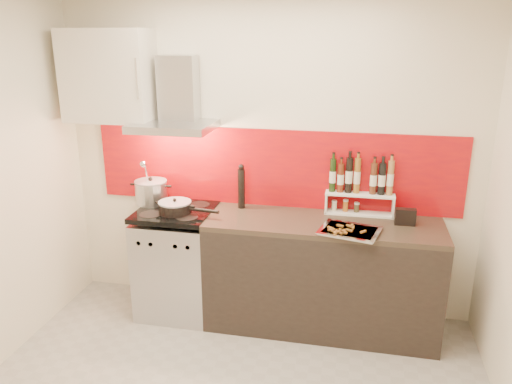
% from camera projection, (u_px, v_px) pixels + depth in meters
% --- Properties ---
extents(back_wall, '(3.40, 0.02, 2.60)m').
position_uv_depth(back_wall, '(267.00, 158.00, 4.06)').
color(back_wall, silver).
rests_on(back_wall, ground).
extents(backsplash, '(3.00, 0.02, 0.64)m').
position_uv_depth(backsplash, '(273.00, 168.00, 4.07)').
color(backsplash, maroon).
rests_on(backsplash, back_wall).
extents(range_stove, '(0.60, 0.60, 0.91)m').
position_uv_depth(range_stove, '(178.00, 262.00, 4.18)').
color(range_stove, '#B7B7BA').
rests_on(range_stove, ground).
extents(counter, '(1.80, 0.60, 0.90)m').
position_uv_depth(counter, '(322.00, 275.00, 3.94)').
color(counter, black).
rests_on(counter, ground).
extents(range_hood, '(0.62, 0.50, 0.61)m').
position_uv_depth(range_hood, '(176.00, 104.00, 3.92)').
color(range_hood, '#B7B7BA').
rests_on(range_hood, back_wall).
extents(upper_cabinet, '(0.70, 0.35, 0.72)m').
position_uv_depth(upper_cabinet, '(109.00, 76.00, 3.95)').
color(upper_cabinet, beige).
rests_on(upper_cabinet, back_wall).
extents(stock_pot, '(0.27, 0.27, 0.23)m').
position_uv_depth(stock_pot, '(151.00, 192.00, 4.16)').
color(stock_pot, '#B7B7BA').
rests_on(stock_pot, range_stove).
extents(saute_pan, '(0.51, 0.26, 0.12)m').
position_uv_depth(saute_pan, '(176.00, 207.00, 3.95)').
color(saute_pan, black).
rests_on(saute_pan, range_stove).
extents(utensil_jar, '(0.08, 0.12, 0.39)m').
position_uv_depth(utensil_jar, '(147.00, 191.00, 4.14)').
color(utensil_jar, silver).
rests_on(utensil_jar, range_stove).
extents(pepper_mill, '(0.06, 0.06, 0.37)m').
position_uv_depth(pepper_mill, '(241.00, 187.00, 4.05)').
color(pepper_mill, black).
rests_on(pepper_mill, counter).
extents(step_shelf, '(0.54, 0.15, 0.46)m').
position_uv_depth(step_shelf, '(360.00, 188.00, 3.90)').
color(step_shelf, white).
rests_on(step_shelf, counter).
extents(caddy_box, '(0.15, 0.07, 0.13)m').
position_uv_depth(caddy_box, '(405.00, 217.00, 3.73)').
color(caddy_box, black).
rests_on(caddy_box, counter).
extents(baking_tray, '(0.48, 0.41, 0.03)m').
position_uv_depth(baking_tray, '(349.00, 231.00, 3.58)').
color(baking_tray, silver).
rests_on(baking_tray, counter).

